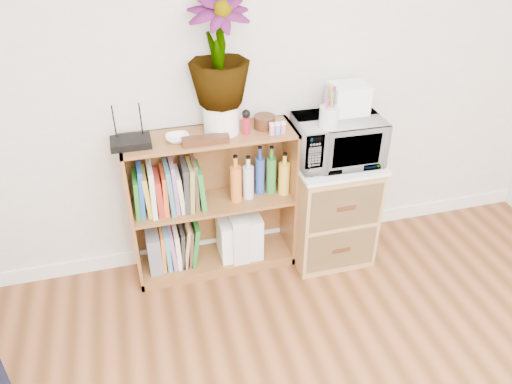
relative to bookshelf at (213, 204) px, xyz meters
name	(u,v)px	position (x,y,z in m)	size (l,w,h in m)	color
skirting_board	(261,236)	(0.35, 0.14, -0.42)	(4.00, 0.02, 0.10)	white
bookshelf	(213,204)	(0.00, 0.00, 0.00)	(1.00, 0.30, 0.95)	brown
wicker_unit	(330,210)	(0.75, -0.08, -0.12)	(0.50, 0.45, 0.70)	#9E7542
microwave	(337,140)	(0.75, -0.08, 0.38)	(0.50, 0.34, 0.28)	silver
pen_cup	(329,117)	(0.64, -0.17, 0.58)	(0.11, 0.11, 0.12)	silver
small_appliance	(348,98)	(0.83, -0.01, 0.61)	(0.22, 0.18, 0.17)	white
router	(131,142)	(-0.43, -0.02, 0.49)	(0.22, 0.15, 0.04)	black
white_bowl	(178,138)	(-0.18, -0.03, 0.49)	(0.13, 0.13, 0.03)	white
plant_pot	(221,118)	(0.08, 0.02, 0.56)	(0.20, 0.20, 0.17)	white
potted_plant	(219,51)	(0.08, 0.02, 0.94)	(0.33, 0.33, 0.59)	#386B2B
trinket_box	(206,140)	(-0.04, -0.10, 0.50)	(0.26, 0.06, 0.04)	#381D0F
kokeshi_doll	(246,126)	(0.21, -0.04, 0.53)	(0.04, 0.04, 0.10)	maroon
wooden_bowl	(264,122)	(0.33, 0.01, 0.51)	(0.12, 0.12, 0.07)	#3A1F10
paint_jars	(278,129)	(0.37, -0.09, 0.50)	(0.12, 0.04, 0.06)	pink
file_box	(154,249)	(-0.39, 0.00, -0.27)	(0.08, 0.21, 0.27)	slate
magazine_holder_left	(226,238)	(0.07, -0.01, -0.27)	(0.09, 0.22, 0.27)	white
magazine_holder_mid	(237,233)	(0.14, -0.01, -0.24)	(0.10, 0.26, 0.33)	silver
magazine_holder_right	(252,232)	(0.24, -0.01, -0.25)	(0.10, 0.24, 0.30)	silver
cookbooks	(168,188)	(-0.26, 0.00, 0.16)	(0.41, 0.20, 0.31)	#20741F
liquor_bottles	(265,173)	(0.33, 0.00, 0.17)	(0.45, 0.07, 0.31)	orange
lower_books	(179,245)	(-0.24, 0.00, -0.27)	(0.25, 0.19, 0.29)	orange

